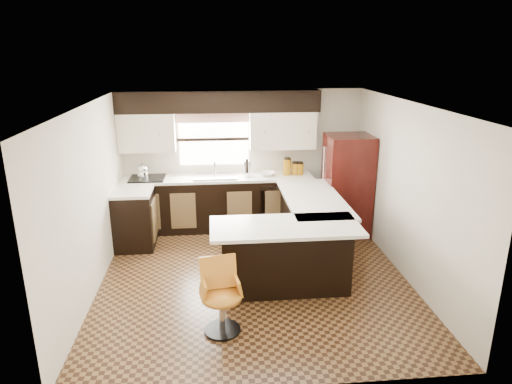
{
  "coord_description": "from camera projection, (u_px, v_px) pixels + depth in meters",
  "views": [
    {
      "loc": [
        -0.53,
        -5.72,
        3.07
      ],
      "look_at": [
        0.07,
        0.45,
        1.11
      ],
      "focal_mm": 32.0,
      "sensor_mm": 36.0,
      "label": 1
    }
  ],
  "objects": [
    {
      "name": "refrigerator",
      "position": [
        347.0,
        185.0,
        7.69
      ],
      "size": [
        0.73,
        0.7,
        1.71
      ],
      "primitive_type": "cube",
      "color": "black",
      "rests_on": "floor"
    },
    {
      "name": "wall_right",
      "position": [
        407.0,
        191.0,
        6.23
      ],
      "size": [
        0.0,
        4.4,
        4.4
      ],
      "primitive_type": "plane",
      "rotation": [
        1.57,
        0.0,
        -1.57
      ],
      "color": "beige",
      "rests_on": "floor"
    },
    {
      "name": "canister_small",
      "position": [
        300.0,
        169.0,
        8.0
      ],
      "size": [
        0.13,
        0.13,
        0.2
      ],
      "primitive_type": "cylinder",
      "color": "#93600B",
      "rests_on": "counter_back"
    },
    {
      "name": "wall_front",
      "position": [
        277.0,
        274.0,
        3.95
      ],
      "size": [
        4.4,
        0.0,
        4.4
      ],
      "primitive_type": "plane",
      "rotation": [
        -1.57,
        0.0,
        0.0
      ],
      "color": "beige",
      "rests_on": "floor"
    },
    {
      "name": "counter_pen_return",
      "position": [
        285.0,
        227.0,
        5.73
      ],
      "size": [
        1.89,
        0.84,
        0.04
      ],
      "primitive_type": "cube",
      "color": "silver",
      "rests_on": "peninsula_return"
    },
    {
      "name": "window_pane",
      "position": [
        214.0,
        139.0,
        7.95
      ],
      "size": [
        1.2,
        0.02,
        0.9
      ],
      "primitive_type": "cube",
      "color": "white",
      "rests_on": "wall_back"
    },
    {
      "name": "floor",
      "position": [
        254.0,
        277.0,
        6.4
      ],
      "size": [
        4.4,
        4.4,
        0.0
      ],
      "primitive_type": "plane",
      "color": "#49301A",
      "rests_on": "ground"
    },
    {
      "name": "canister_med",
      "position": [
        295.0,
        169.0,
        7.99
      ],
      "size": [
        0.13,
        0.13,
        0.2
      ],
      "primitive_type": "cylinder",
      "color": "#93600B",
      "rests_on": "counter_back"
    },
    {
      "name": "counter_left",
      "position": [
        132.0,
        192.0,
        7.14
      ],
      "size": [
        0.6,
        0.7,
        0.04
      ],
      "primitive_type": "cube",
      "color": "silver",
      "rests_on": "base_cab_left"
    },
    {
      "name": "upper_cab_right",
      "position": [
        282.0,
        130.0,
        7.86
      ],
      "size": [
        1.14,
        0.35,
        0.64
      ],
      "primitive_type": "cube",
      "color": "beige",
      "rests_on": "wall_back"
    },
    {
      "name": "peninsula_return",
      "position": [
        285.0,
        258.0,
        5.96
      ],
      "size": [
        1.65,
        0.6,
        0.9
      ],
      "primitive_type": "cube",
      "color": "black",
      "rests_on": "floor"
    },
    {
      "name": "soffit",
      "position": [
        219.0,
        101.0,
        7.61
      ],
      "size": [
        3.4,
        0.35,
        0.36
      ],
      "primitive_type": "cube",
      "color": "black",
      "rests_on": "wall_back"
    },
    {
      "name": "valance",
      "position": [
        213.0,
        117.0,
        7.8
      ],
      "size": [
        1.3,
        0.06,
        0.18
      ],
      "primitive_type": "cube",
      "color": "#D19B93",
      "rests_on": "wall_back"
    },
    {
      "name": "peninsula_long",
      "position": [
        309.0,
        228.0,
        6.94
      ],
      "size": [
        0.6,
        1.95,
        0.9
      ],
      "primitive_type": "cube",
      "color": "black",
      "rests_on": "floor"
    },
    {
      "name": "bar_chair",
      "position": [
        222.0,
        298.0,
        5.05
      ],
      "size": [
        0.52,
        0.52,
        0.85
      ],
      "primitive_type": null,
      "rotation": [
        0.0,
        0.0,
        0.16
      ],
      "color": "orange",
      "rests_on": "floor"
    },
    {
      "name": "wall_back",
      "position": [
        243.0,
        158.0,
        8.12
      ],
      "size": [
        4.4,
        0.0,
        4.4
      ],
      "primitive_type": "plane",
      "rotation": [
        1.57,
        0.0,
        0.0
      ],
      "color": "beige",
      "rests_on": "floor"
    },
    {
      "name": "base_cab_back",
      "position": [
        219.0,
        204.0,
        8.02
      ],
      "size": [
        3.3,
        0.6,
        0.9
      ],
      "primitive_type": "cube",
      "color": "black",
      "rests_on": "floor"
    },
    {
      "name": "counter_pen_long",
      "position": [
        313.0,
        199.0,
        6.8
      ],
      "size": [
        0.84,
        1.95,
        0.04
      ],
      "primitive_type": "cube",
      "color": "silver",
      "rests_on": "peninsula_long"
    },
    {
      "name": "kettle",
      "position": [
        143.0,
        170.0,
        7.69
      ],
      "size": [
        0.19,
        0.19,
        0.25
      ],
      "primitive_type": null,
      "color": "silver",
      "rests_on": "cooktop"
    },
    {
      "name": "wall_left",
      "position": [
        91.0,
        201.0,
        5.84
      ],
      "size": [
        0.0,
        4.4,
        4.4
      ],
      "primitive_type": "plane",
      "rotation": [
        1.57,
        0.0,
        1.57
      ],
      "color": "beige",
      "rests_on": "floor"
    },
    {
      "name": "base_cab_left",
      "position": [
        135.0,
        220.0,
        7.28
      ],
      "size": [
        0.6,
        0.7,
        0.9
      ],
      "primitive_type": "cube",
      "color": "black",
      "rests_on": "floor"
    },
    {
      "name": "cooktop",
      "position": [
        147.0,
        178.0,
        7.74
      ],
      "size": [
        0.58,
        0.5,
        0.02
      ],
      "primitive_type": "cube",
      "color": "black",
      "rests_on": "counter_back"
    },
    {
      "name": "canister_large",
      "position": [
        287.0,
        167.0,
        7.96
      ],
      "size": [
        0.14,
        0.14,
        0.28
      ],
      "primitive_type": "cylinder",
      "color": "#93600B",
      "rests_on": "counter_back"
    },
    {
      "name": "ceiling",
      "position": [
        254.0,
        104.0,
        5.67
      ],
      "size": [
        4.4,
        4.4,
        0.0
      ],
      "primitive_type": "plane",
      "rotation": [
        3.14,
        0.0,
        0.0
      ],
      "color": "silver",
      "rests_on": "wall_back"
    },
    {
      "name": "percolator",
      "position": [
        247.0,
        169.0,
        7.88
      ],
      "size": [
        0.14,
        0.14,
        0.27
      ],
      "primitive_type": "cylinder",
      "color": "silver",
      "rests_on": "counter_back"
    },
    {
      "name": "sink",
      "position": [
        215.0,
        176.0,
        7.85
      ],
      "size": [
        0.75,
        0.45,
        0.03
      ],
      "primitive_type": "cube",
      "color": "#B2B2B7",
      "rests_on": "counter_back"
    },
    {
      "name": "counter_back",
      "position": [
        218.0,
        178.0,
        7.88
      ],
      "size": [
        3.3,
        0.6,
        0.04
      ],
      "primitive_type": "cube",
      "color": "silver",
      "rests_on": "base_cab_back"
    },
    {
      "name": "mixing_bowl",
      "position": [
        267.0,
        174.0,
        7.94
      ],
      "size": [
        0.31,
        0.31,
        0.07
      ],
      "primitive_type": "imported",
      "rotation": [
        0.0,
        0.0,
        -0.19
      ],
      "color": "white",
      "rests_on": "counter_back"
    },
    {
      "name": "dishwasher",
      "position": [
        277.0,
        209.0,
        7.85
      ],
      "size": [
        0.58,
        0.03,
        0.78
      ],
      "primitive_type": "cube",
      "color": "black",
      "rests_on": "floor"
    },
    {
      "name": "upper_cab_left",
      "position": [
        147.0,
        132.0,
        7.65
      ],
      "size": [
        0.94,
        0.35,
        0.64
      ],
      "primitive_type": "cube",
      "color": "beige",
      "rests_on": "wall_back"
    }
  ]
}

